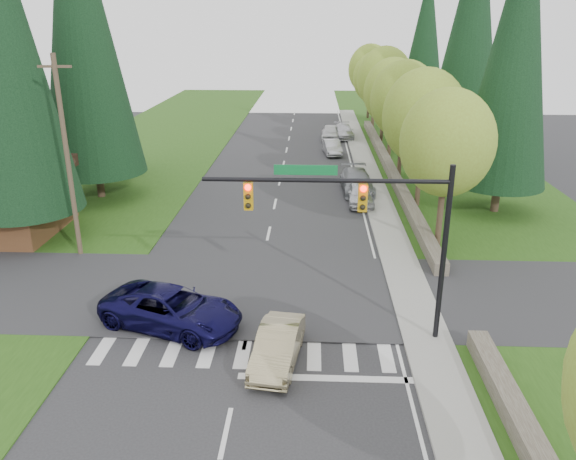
# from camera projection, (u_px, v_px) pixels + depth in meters

# --- Properties ---
(ground) EXTENTS (120.00, 120.00, 0.00)m
(ground) POSITION_uv_depth(u_px,v_px,m) (231.00, 410.00, 17.46)
(ground) COLOR #28282B
(ground) RESTS_ON ground
(grass_east) EXTENTS (14.00, 110.00, 0.06)m
(grass_east) POSITION_uv_depth(u_px,v_px,m) (478.00, 211.00, 35.62)
(grass_east) COLOR #254B14
(grass_east) RESTS_ON ground
(grass_west) EXTENTS (14.00, 110.00, 0.06)m
(grass_west) POSITION_uv_depth(u_px,v_px,m) (76.00, 205.00, 36.70)
(grass_west) COLOR #254B14
(grass_west) RESTS_ON ground
(cross_street) EXTENTS (120.00, 8.00, 0.10)m
(cross_street) POSITION_uv_depth(u_px,v_px,m) (256.00, 293.00, 24.94)
(cross_street) COLOR #28282B
(cross_street) RESTS_ON ground
(sidewalk_east) EXTENTS (1.80, 80.00, 0.13)m
(sidewalk_east) POSITION_uv_depth(u_px,v_px,m) (378.00, 200.00, 37.73)
(sidewalk_east) COLOR gray
(sidewalk_east) RESTS_ON ground
(curb_east) EXTENTS (0.20, 80.00, 0.13)m
(curb_east) POSITION_uv_depth(u_px,v_px,m) (365.00, 200.00, 37.77)
(curb_east) COLOR gray
(curb_east) RESTS_ON ground
(stone_wall_north) EXTENTS (0.70, 40.00, 0.70)m
(stone_wall_north) POSITION_uv_depth(u_px,v_px,m) (389.00, 167.00, 45.05)
(stone_wall_north) COLOR #4C4438
(stone_wall_north) RESTS_ON ground
(traffic_signal) EXTENTS (8.70, 0.37, 6.80)m
(traffic_signal) POSITION_uv_depth(u_px,v_px,m) (367.00, 214.00, 19.74)
(traffic_signal) COLOR black
(traffic_signal) RESTS_ON ground
(utility_pole) EXTENTS (1.60, 0.24, 10.00)m
(utility_pole) POSITION_uv_depth(u_px,v_px,m) (67.00, 157.00, 27.28)
(utility_pole) COLOR #473828
(utility_pole) RESTS_ON ground
(decid_tree_0) EXTENTS (4.80, 4.80, 8.37)m
(decid_tree_0) POSITION_uv_depth(u_px,v_px,m) (447.00, 143.00, 28.21)
(decid_tree_0) COLOR #38281C
(decid_tree_0) RESTS_ON ground
(decid_tree_1) EXTENTS (5.20, 5.20, 8.80)m
(decid_tree_1) POSITION_uv_depth(u_px,v_px,m) (424.00, 117.00, 34.69)
(decid_tree_1) COLOR #38281C
(decid_tree_1) RESTS_ON ground
(decid_tree_2) EXTENTS (5.00, 5.00, 8.82)m
(decid_tree_2) POSITION_uv_depth(u_px,v_px,m) (404.00, 100.00, 41.20)
(decid_tree_2) COLOR #38281C
(decid_tree_2) RESTS_ON ground
(decid_tree_3) EXTENTS (5.00, 5.00, 8.55)m
(decid_tree_3) POSITION_uv_depth(u_px,v_px,m) (393.00, 92.00, 47.84)
(decid_tree_3) COLOR #38281C
(decid_tree_3) RESTS_ON ground
(decid_tree_4) EXTENTS (5.40, 5.40, 9.18)m
(decid_tree_4) POSITION_uv_depth(u_px,v_px,m) (385.00, 79.00, 54.25)
(decid_tree_4) COLOR #38281C
(decid_tree_4) RESTS_ON ground
(decid_tree_5) EXTENTS (4.80, 4.80, 8.30)m
(decid_tree_5) POSITION_uv_depth(u_px,v_px,m) (375.00, 78.00, 60.99)
(decid_tree_5) COLOR #38281C
(decid_tree_5) RESTS_ON ground
(decid_tree_6) EXTENTS (5.20, 5.20, 8.86)m
(decid_tree_6) POSITION_uv_depth(u_px,v_px,m) (370.00, 69.00, 67.42)
(decid_tree_6) COLOR #38281C
(decid_tree_6) RESTS_ON ground
(conifer_w_c) EXTENTS (6.46, 6.46, 20.80)m
(conifer_w_c) POSITION_uv_depth(u_px,v_px,m) (81.00, 22.00, 34.58)
(conifer_w_c) COLOR #38281C
(conifer_w_c) RESTS_ON ground
(conifer_w_e) EXTENTS (5.78, 5.78, 18.80)m
(conifer_w_e) POSITION_uv_depth(u_px,v_px,m) (88.00, 37.00, 40.63)
(conifer_w_e) COLOR #38281C
(conifer_w_e) RESTS_ON ground
(conifer_e_a) EXTENTS (5.44, 5.44, 17.80)m
(conifer_e_a) POSITION_uv_depth(u_px,v_px,m) (516.00, 50.00, 32.16)
(conifer_e_a) COLOR #38281C
(conifer_e_a) RESTS_ON ground
(conifer_e_b) EXTENTS (6.12, 6.12, 19.80)m
(conifer_e_b) POSITION_uv_depth(u_px,v_px,m) (471.00, 28.00, 44.87)
(conifer_e_b) COLOR #38281C
(conifer_e_b) RESTS_ON ground
(conifer_e_c) EXTENTS (5.10, 5.10, 16.80)m
(conifer_e_c) POSITION_uv_depth(u_px,v_px,m) (425.00, 42.00, 58.54)
(conifer_e_c) COLOR #38281C
(conifer_e_c) RESTS_ON ground
(sedan_champagne) EXTENTS (1.91, 4.15, 1.32)m
(sedan_champagne) POSITION_uv_depth(u_px,v_px,m) (278.00, 346.00, 19.70)
(sedan_champagne) COLOR tan
(sedan_champagne) RESTS_ON ground
(suv_navy) EXTENTS (6.20, 4.37, 1.57)m
(suv_navy) POSITION_uv_depth(u_px,v_px,m) (172.00, 309.00, 21.98)
(suv_navy) COLOR #0C0A34
(suv_navy) RESTS_ON ground
(parked_car_a) EXTENTS (1.69, 4.09, 1.39)m
(parked_car_a) POSITION_uv_depth(u_px,v_px,m) (360.00, 194.00, 36.86)
(parked_car_a) COLOR silver
(parked_car_a) RESTS_ON ground
(parked_car_b) EXTENTS (2.34, 5.29, 1.51)m
(parked_car_b) POSITION_uv_depth(u_px,v_px,m) (357.00, 181.00, 39.49)
(parked_car_b) COLOR gray
(parked_car_b) RESTS_ON ground
(parked_car_c) EXTENTS (1.83, 4.06, 1.29)m
(parked_car_c) POSITION_uv_depth(u_px,v_px,m) (332.00, 147.00, 50.60)
(parked_car_c) COLOR #A9A9AE
(parked_car_c) RESTS_ON ground
(parked_car_d) EXTENTS (1.92, 4.37, 1.47)m
(parked_car_d) POSITION_uv_depth(u_px,v_px,m) (330.00, 133.00, 56.84)
(parked_car_d) COLOR silver
(parked_car_d) RESTS_ON ground
(parked_car_e) EXTENTS (2.13, 4.77, 1.36)m
(parked_car_e) POSITION_uv_depth(u_px,v_px,m) (344.00, 131.00, 57.71)
(parked_car_e) COLOR silver
(parked_car_e) RESTS_ON ground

